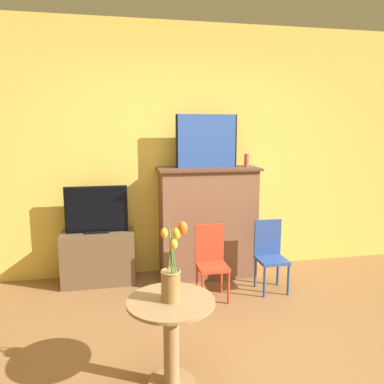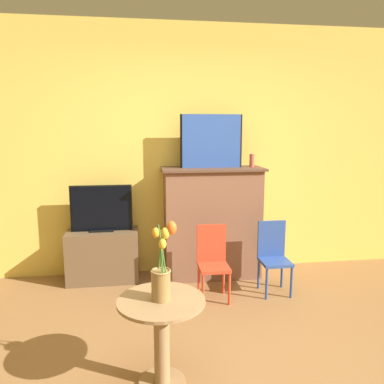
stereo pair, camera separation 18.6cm
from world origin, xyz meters
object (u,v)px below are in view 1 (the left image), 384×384
painting (207,141)px  vase_tulips (172,274)px  chair_blue (270,252)px  tv_monitor (97,210)px  chair_red (211,258)px

painting → vase_tulips: bearing=-109.8°
chair_blue → vase_tulips: 1.74m
tv_monitor → chair_red: 1.27m
painting → chair_red: 1.22m
chair_red → chair_blue: same height
painting → chair_red: (-0.08, -0.56, -1.08)m
painting → tv_monitor: (-1.15, 0.01, -0.69)m
chair_red → chair_blue: size_ratio=1.00×
chair_blue → vase_tulips: size_ratio=1.38×
chair_red → painting: bearing=81.5°
painting → chair_blue: (0.54, -0.49, -1.08)m
tv_monitor → chair_red: bearing=-27.8°
chair_red → vase_tulips: size_ratio=1.38×
chair_red → chair_blue: bearing=5.8°
tv_monitor → chair_blue: tv_monitor is taller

